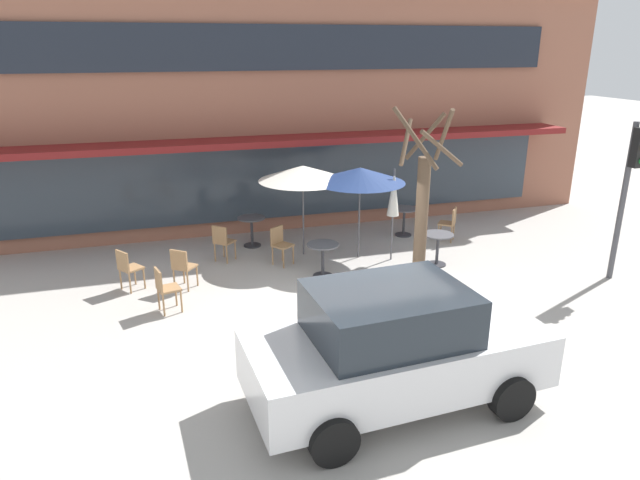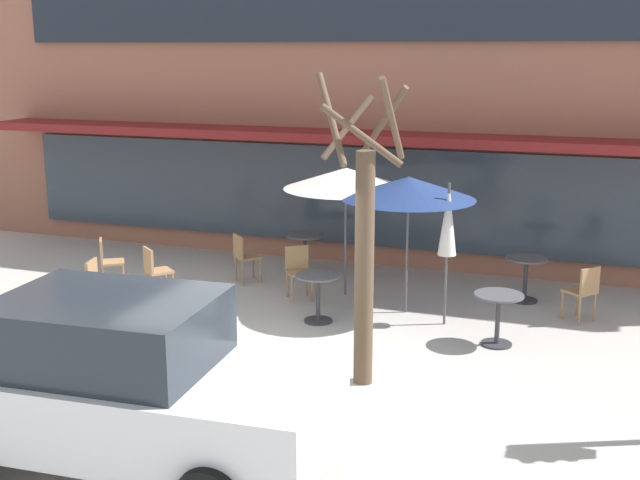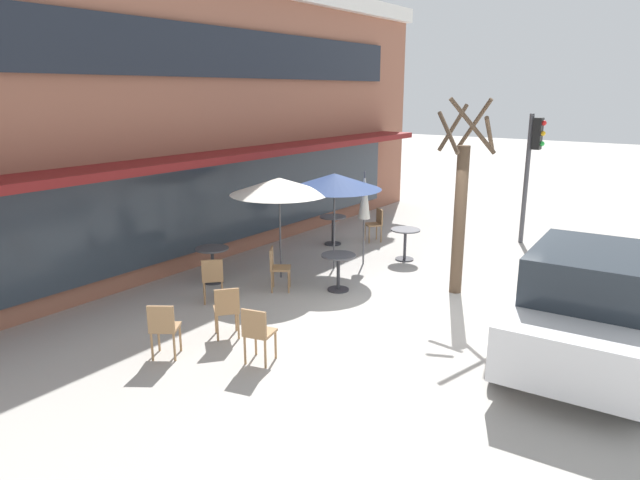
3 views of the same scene
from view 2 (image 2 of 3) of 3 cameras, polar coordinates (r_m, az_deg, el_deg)
name	(u,v)px [view 2 (image 2 of 3)]	position (r m, az deg, el deg)	size (l,w,h in m)	color
ground_plane	(250,381)	(10.42, -5.03, -9.96)	(80.00, 80.00, 0.00)	#ADA8A0
building_facade	(424,84)	(19.08, 7.40, 10.98)	(18.96, 9.10, 6.66)	#935B47
cafe_table_near_wall	(526,272)	(13.78, 14.43, -2.18)	(0.70, 0.70, 0.76)	#333338
cafe_table_streetside	(305,247)	(14.94, -1.06, -0.53)	(0.70, 0.70, 0.76)	#333338
cafe_table_by_tree	(318,290)	(12.35, -0.14, -3.56)	(0.70, 0.70, 0.76)	#333338
cafe_table_mid_patio	(498,311)	(11.67, 12.56, -4.92)	(0.70, 0.70, 0.76)	#333338
patio_umbrella_green_folded	(409,188)	(12.52, 6.32, 3.69)	(2.10, 2.10, 2.20)	#4C4C51
patio_umbrella_cream_folded	(448,221)	(12.11, 9.09, 1.37)	(0.28, 0.28, 2.20)	#4C4C51
patio_umbrella_corner_open	(346,178)	(13.39, 1.86, 4.41)	(2.10, 2.10, 2.20)	#4C4C51
cafe_chair_0	(108,259)	(14.55, -14.84, -1.34)	(0.56, 0.56, 0.89)	#9E754C
cafe_chair_1	(584,289)	(13.00, 18.24, -3.34)	(0.56, 0.56, 0.89)	#9E754C
cafe_chair_2	(99,283)	(13.16, -15.45, -2.94)	(0.48, 0.48, 0.89)	#9E754C
cafe_chair_3	(155,269)	(13.77, -11.67, -2.00)	(0.56, 0.56, 0.89)	#9E754C
cafe_chair_4	(244,254)	(14.47, -5.44, -1.02)	(0.57, 0.57, 0.89)	#9E754C
cafe_chair_5	(298,268)	(13.51, -1.56, -2.02)	(0.56, 0.56, 0.89)	#9E754C
parked_sedan	(120,382)	(8.39, -14.01, -9.80)	(4.30, 2.20, 1.76)	silver
street_tree	(364,246)	(9.79, 3.14, -0.39)	(1.22, 1.21, 3.86)	brown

